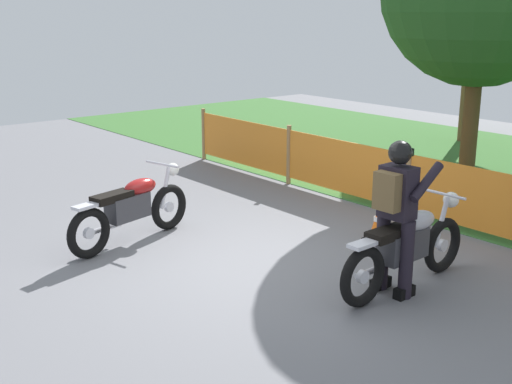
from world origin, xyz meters
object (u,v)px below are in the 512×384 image
object	(u,v)px
motorcycle_lead	(407,247)
motorcycle_trailing	(132,208)
traffic_cone	(379,222)
rider_lead	(396,209)

from	to	relation	value
motorcycle_lead	motorcycle_trailing	xyz separation A→B (m)	(-3.23, -1.60, -0.01)
traffic_cone	motorcycle_lead	bearing A→B (deg)	-39.00
rider_lead	traffic_cone	world-z (taller)	rider_lead
motorcycle_trailing	traffic_cone	size ratio (longest dim) A/B	3.82
motorcycle_trailing	traffic_cone	xyz separation A→B (m)	(2.03, 2.57, -0.21)
motorcycle_lead	motorcycle_trailing	bearing A→B (deg)	114.64
rider_lead	motorcycle_lead	bearing A→B (deg)	0.51
motorcycle_trailing	rider_lead	distance (m)	3.55
traffic_cone	motorcycle_trailing	bearing A→B (deg)	-128.27
motorcycle_trailing	traffic_cone	world-z (taller)	motorcycle_trailing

